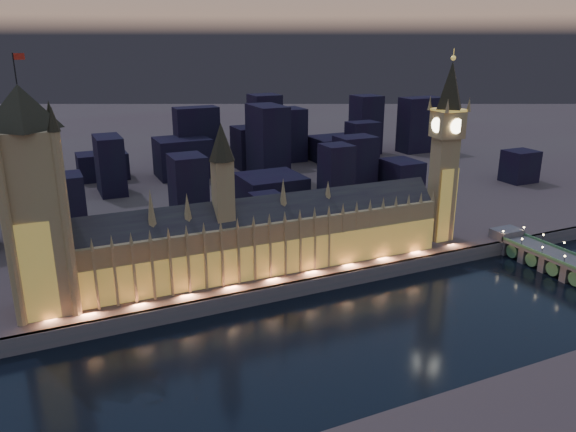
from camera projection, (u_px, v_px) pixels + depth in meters
name	position (u px, v px, depth m)	size (l,w,h in m)	color
ground_plane	(330.00, 335.00, 244.71)	(2000.00, 2000.00, 0.00)	black
north_bank	(127.00, 138.00, 692.66)	(2000.00, 960.00, 8.00)	#4E3338
embankment_wall	(291.00, 290.00, 278.89)	(2000.00, 2.50, 8.00)	#494D54
palace_of_westminster	(261.00, 237.00, 287.00)	(202.00, 23.89, 78.00)	#9F7653
victoria_tower	(32.00, 191.00, 235.06)	(31.68, 31.68, 110.40)	#9F7653
elizabeth_tower	(447.00, 137.00, 320.02)	(18.00, 18.00, 109.93)	#9F7653
westminster_bridge	(574.00, 270.00, 298.13)	(17.51, 113.00, 15.90)	#494D54
city_backdrop	(222.00, 155.00, 463.05)	(488.96, 215.63, 77.58)	black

